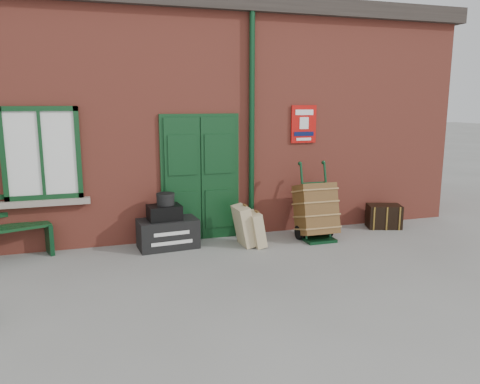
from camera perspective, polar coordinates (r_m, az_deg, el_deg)
name	(u,v)px	position (r m, az deg, el deg)	size (l,w,h in m)	color
ground	(241,262)	(7.38, 0.16, -8.58)	(80.00, 80.00, 0.00)	gray
station_building	(192,116)	(10.34, -5.83, 9.22)	(10.30, 4.30, 4.36)	#AE4938
houdini_trunk	(168,233)	(8.12, -8.77, -5.02)	(1.00, 0.55, 0.50)	black
strongbox	(164,212)	(8.02, -9.20, -2.47)	(0.55, 0.40, 0.25)	black
hatbox	(165,199)	(8.01, -9.07, -0.85)	(0.30, 0.30, 0.20)	black
suitcase_back	(244,226)	(8.11, 0.48, -4.12)	(0.20, 0.49, 0.69)	tan
suitcase_front	(256,229)	(8.09, 1.91, -4.54)	(0.18, 0.44, 0.59)	tan
porter_trolley	(316,210)	(8.58, 9.24, -2.22)	(0.67, 0.73, 1.37)	#0C331A
dark_trunk	(384,216)	(9.72, 17.13, -2.84)	(0.64, 0.42, 0.46)	black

